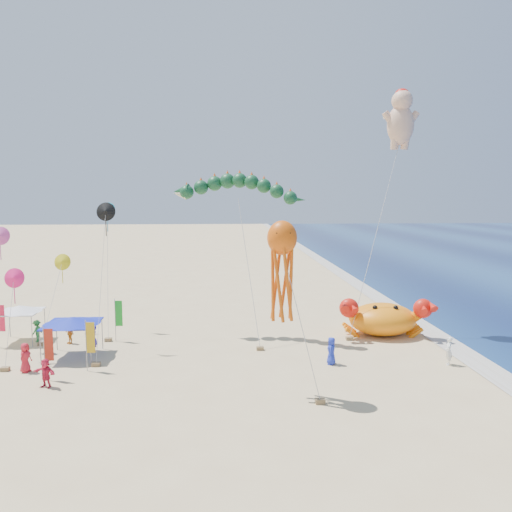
{
  "coord_description": "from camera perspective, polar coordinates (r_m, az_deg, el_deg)",
  "views": [
    {
      "loc": [
        -4.3,
        -32.38,
        10.64
      ],
      "look_at": [
        -2.0,
        2.0,
        6.5
      ],
      "focal_mm": 35.0,
      "sensor_mm": 36.0,
      "label": 1
    }
  ],
  "objects": [
    {
      "name": "canopy_blue",
      "position": [
        35.42,
        -20.29,
        -6.96
      ],
      "size": [
        3.69,
        3.69,
        2.71
      ],
      "color": "gray",
      "rests_on": "ground"
    },
    {
      "name": "feather_flags",
      "position": [
        35.35,
        -21.03,
        -7.74
      ],
      "size": [
        8.54,
        7.69,
        3.2
      ],
      "color": "gray",
      "rests_on": "ground"
    },
    {
      "name": "octopus_kite",
      "position": [
        26.16,
        3.01,
        -0.85
      ],
      "size": [
        2.9,
        2.27,
        9.39
      ],
      "color": "#DD550B",
      "rests_on": "ground"
    },
    {
      "name": "dragon_kite",
      "position": [
        37.63,
        -2.28,
        7.3
      ],
      "size": [
        9.93,
        6.41,
        12.03
      ],
      "color": "#103E21",
      "rests_on": "ground"
    },
    {
      "name": "beachgoers",
      "position": [
        34.25,
        -15.89,
        -10.02
      ],
      "size": [
        28.67,
        10.18,
        1.81
      ],
      "color": "orange",
      "rests_on": "ground"
    },
    {
      "name": "cherub_kite",
      "position": [
        41.36,
        16.22,
        14.91
      ],
      "size": [
        5.73,
        4.12,
        18.82
      ],
      "color": "#EAB18F",
      "rests_on": "ground"
    },
    {
      "name": "ground",
      "position": [
        34.35,
        3.62,
        -11.2
      ],
      "size": [
        320.0,
        320.0,
        0.0
      ],
      "primitive_type": "plane",
      "color": "#D1B784",
      "rests_on": "ground"
    },
    {
      "name": "foam_strip",
      "position": [
        37.78,
        22.28,
        -10.02
      ],
      "size": [
        320.0,
        320.0,
        0.0
      ],
      "primitive_type": "plane",
      "color": "silver",
      "rests_on": "ground"
    },
    {
      "name": "crab_inflatable",
      "position": [
        39.78,
        14.3,
        -6.88
      ],
      "size": [
        6.96,
        4.73,
        3.05
      ],
      "color": "orange",
      "rests_on": "ground"
    },
    {
      "name": "small_kites",
      "position": [
        38.26,
        -21.54,
        0.65
      ],
      "size": [
        8.74,
        10.87,
        10.27
      ],
      "color": "gold",
      "rests_on": "ground"
    },
    {
      "name": "canopy_white",
      "position": [
        40.52,
        -25.42,
        -5.5
      ],
      "size": [
        3.14,
        3.14,
        2.71
      ],
      "color": "gray",
      "rests_on": "ground"
    }
  ]
}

